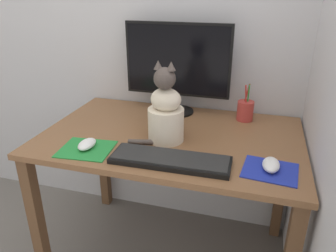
{
  "coord_description": "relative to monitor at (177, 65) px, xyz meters",
  "views": [
    {
      "loc": [
        0.35,
        -1.26,
        1.31
      ],
      "look_at": [
        0.03,
        -0.15,
        0.81
      ],
      "focal_mm": 35.0,
      "sensor_mm": 36.0,
      "label": 1
    }
  ],
  "objects": [
    {
      "name": "mousepad_left",
      "position": [
        -0.24,
        -0.5,
        -0.25
      ],
      "size": [
        0.22,
        0.2,
        0.0
      ],
      "rotation": [
        0.0,
        0.0,
        0.09
      ],
      "color": "#238438",
      "rests_on": "desk"
    },
    {
      "name": "cat",
      "position": [
        0.04,
        -0.33,
        -0.12
      ],
      "size": [
        0.23,
        0.17,
        0.34
      ],
      "rotation": [
        0.0,
        0.0,
        -0.13
      ],
      "color": "beige",
      "rests_on": "desk"
    },
    {
      "name": "computer_mouse_left",
      "position": [
        -0.24,
        -0.49,
        -0.23
      ],
      "size": [
        0.06,
        0.1,
        0.03
      ],
      "color": "white",
      "rests_on": "mousepad_left"
    },
    {
      "name": "keyboard",
      "position": [
        0.11,
        -0.51,
        -0.24
      ],
      "size": [
        0.45,
        0.15,
        0.02
      ],
      "rotation": [
        0.0,
        0.0,
        0.02
      ],
      "color": "black",
      "rests_on": "desk"
    },
    {
      "name": "mousepad_right",
      "position": [
        0.46,
        -0.47,
        -0.25
      ],
      "size": [
        0.2,
        0.18,
        0.0
      ],
      "rotation": [
        0.0,
        0.0,
        -0.1
      ],
      "color": "#1E2D9E",
      "rests_on": "desk"
    },
    {
      "name": "desk",
      "position": [
        0.04,
        -0.26,
        -0.35
      ],
      "size": [
        1.12,
        0.72,
        0.7
      ],
      "color": "brown",
      "rests_on": "ground_plane"
    },
    {
      "name": "monitor",
      "position": [
        0.0,
        0.0,
        0.0
      ],
      "size": [
        0.52,
        0.17,
        0.45
      ],
      "color": "black",
      "rests_on": "desk"
    },
    {
      "name": "pen_cup",
      "position": [
        0.34,
        -0.01,
        -0.2
      ],
      "size": [
        0.08,
        0.08,
        0.18
      ],
      "color": "#B23833",
      "rests_on": "desk"
    },
    {
      "name": "computer_mouse_right",
      "position": [
        0.46,
        -0.46,
        -0.22
      ],
      "size": [
        0.06,
        0.1,
        0.04
      ],
      "color": "white",
      "rests_on": "mousepad_right"
    }
  ]
}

